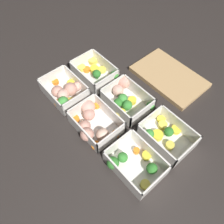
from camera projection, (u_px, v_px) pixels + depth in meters
name	position (u px, v px, depth m)	size (l,w,h in m)	color
ground_plane	(112.00, 115.00, 0.78)	(4.00, 4.00, 0.00)	#282321
container_near_left	(66.00, 92.00, 0.81)	(0.17, 0.14, 0.06)	silver
container_near_center	(92.00, 122.00, 0.74)	(0.19, 0.15, 0.06)	silver
container_near_right	(133.00, 164.00, 0.66)	(0.16, 0.14, 0.06)	silver
container_far_left	(96.00, 72.00, 0.88)	(0.18, 0.13, 0.06)	silver
container_far_center	(125.00, 97.00, 0.80)	(0.20, 0.16, 0.06)	silver
container_far_right	(165.00, 135.00, 0.71)	(0.16, 0.13, 0.06)	silver
cutting_board	(169.00, 77.00, 0.88)	(0.28, 0.18, 0.02)	tan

